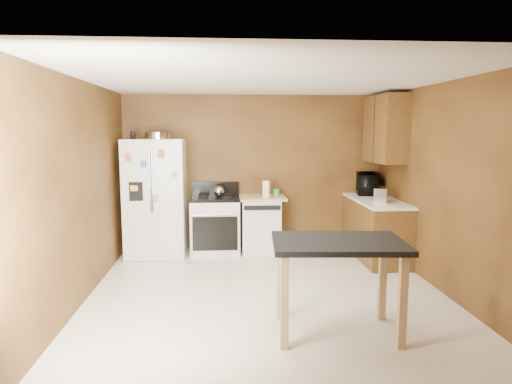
{
  "coord_description": "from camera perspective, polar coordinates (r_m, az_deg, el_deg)",
  "views": [
    {
      "loc": [
        -0.51,
        -5.18,
        1.94
      ],
      "look_at": [
        -0.07,
        0.85,
        1.11
      ],
      "focal_mm": 32.0,
      "sensor_mm": 36.0,
      "label": 1
    }
  ],
  "objects": [
    {
      "name": "wall_back",
      "position": [
        7.48,
        -0.22,
        2.5
      ],
      "size": [
        4.2,
        0.0,
        4.2
      ],
      "primitive_type": "plane",
      "rotation": [
        1.57,
        0.0,
        0.0
      ],
      "color": "brown",
      "rests_on": "ground"
    },
    {
      "name": "right_cabinets",
      "position": [
        7.14,
        15.1,
        -0.79
      ],
      "size": [
        0.63,
        1.58,
        2.45
      ],
      "color": "brown",
      "rests_on": "ground"
    },
    {
      "name": "toaster",
      "position": [
        6.82,
        15.36,
        -0.37
      ],
      "size": [
        0.28,
        0.34,
        0.21
      ],
      "primitive_type": "cube",
      "rotation": [
        0.0,
        0.0,
        -0.42
      ],
      "color": "silver",
      "rests_on": "right_cabinets"
    },
    {
      "name": "floor",
      "position": [
        5.55,
        1.42,
        -12.64
      ],
      "size": [
        4.5,
        4.5,
        0.0
      ],
      "primitive_type": "plane",
      "color": "white",
      "rests_on": "ground"
    },
    {
      "name": "wall_left",
      "position": [
        5.46,
        -21.03,
        0.02
      ],
      "size": [
        0.0,
        4.5,
        4.5
      ],
      "primitive_type": "plane",
      "rotation": [
        1.57,
        0.0,
        1.57
      ],
      "color": "brown",
      "rests_on": "ground"
    },
    {
      "name": "wall_right",
      "position": [
        5.84,
        22.43,
        0.43
      ],
      "size": [
        0.0,
        4.5,
        4.5
      ],
      "primitive_type": "plane",
      "rotation": [
        1.57,
        0.0,
        -1.57
      ],
      "color": "brown",
      "rests_on": "ground"
    },
    {
      "name": "paper_towel",
      "position": [
        7.08,
        1.29,
        0.34
      ],
      "size": [
        0.15,
        0.15,
        0.26
      ],
      "primitive_type": "cylinder",
      "rotation": [
        0.0,
        0.0,
        -0.36
      ],
      "color": "white",
      "rests_on": "dishwasher"
    },
    {
      "name": "island",
      "position": [
        4.39,
        10.22,
        -7.77
      ],
      "size": [
        1.28,
        0.9,
        0.91
      ],
      "color": "black",
      "rests_on": "ground"
    },
    {
      "name": "dishwasher",
      "position": [
        7.31,
        0.57,
        -3.95
      ],
      "size": [
        0.78,
        0.63,
        0.89
      ],
      "color": "white",
      "rests_on": "ground"
    },
    {
      "name": "gas_range",
      "position": [
        7.26,
        -5.1,
        -3.99
      ],
      "size": [
        0.76,
        0.68,
        1.1
      ],
      "color": "white",
      "rests_on": "ground"
    },
    {
      "name": "kettle",
      "position": [
        7.13,
        -4.65,
        0.08
      ],
      "size": [
        0.17,
        0.17,
        0.17
      ],
      "primitive_type": "sphere",
      "color": "silver",
      "rests_on": "gas_range"
    },
    {
      "name": "refrigerator",
      "position": [
        7.2,
        -12.42,
        -0.7
      ],
      "size": [
        0.9,
        0.8,
        1.8
      ],
      "color": "white",
      "rests_on": "ground"
    },
    {
      "name": "pen_cup",
      "position": [
        7.13,
        -15.13,
        6.87
      ],
      "size": [
        0.08,
        0.08,
        0.12
      ],
      "primitive_type": "cylinder",
      "color": "black",
      "rests_on": "refrigerator"
    },
    {
      "name": "microwave",
      "position": [
        7.64,
        13.68,
        0.96
      ],
      "size": [
        0.5,
        0.65,
        0.32
      ],
      "primitive_type": "imported",
      "rotation": [
        0.0,
        0.0,
        1.37
      ],
      "color": "black",
      "rests_on": "right_cabinets"
    },
    {
      "name": "roasting_pan",
      "position": [
        7.18,
        -12.18,
        6.9
      ],
      "size": [
        0.4,
        0.4,
        0.1
      ],
      "primitive_type": "cylinder",
      "color": "silver",
      "rests_on": "refrigerator"
    },
    {
      "name": "green_canister",
      "position": [
        7.29,
        2.55,
        -0.05
      ],
      "size": [
        0.12,
        0.12,
        0.11
      ],
      "primitive_type": "cylinder",
      "rotation": [
        0.0,
        0.0,
        0.21
      ],
      "color": "green",
      "rests_on": "dishwasher"
    },
    {
      "name": "wall_front",
      "position": [
        3.05,
        5.64,
        -5.28
      ],
      "size": [
        4.2,
        0.0,
        4.2
      ],
      "primitive_type": "plane",
      "rotation": [
        -1.57,
        0.0,
        0.0
      ],
      "color": "brown",
      "rests_on": "ground"
    },
    {
      "name": "ceiling",
      "position": [
        5.24,
        1.52,
        13.94
      ],
      "size": [
        4.5,
        4.5,
        0.0
      ],
      "primitive_type": "plane",
      "rotation": [
        3.14,
        0.0,
        0.0
      ],
      "color": "white",
      "rests_on": "ground"
    }
  ]
}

